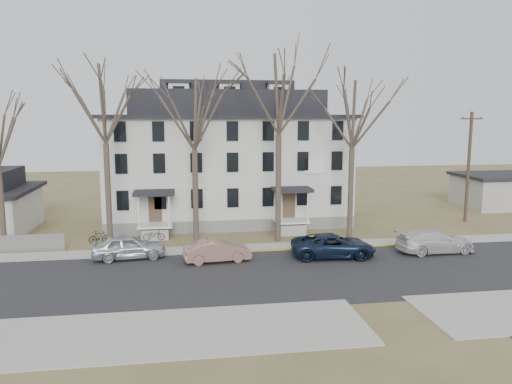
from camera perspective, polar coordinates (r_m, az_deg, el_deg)
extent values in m
plane|color=brown|center=(27.71, 4.45, -10.68)|extent=(120.00, 120.00, 0.00)
cube|color=#27272A|center=(29.55, 3.56, -9.41)|extent=(120.00, 10.00, 0.04)
cube|color=#A09F97|center=(35.19, 1.48, -6.40)|extent=(120.00, 2.00, 0.08)
cube|color=#A09F97|center=(22.50, -13.46, -15.67)|extent=(20.00, 5.00, 0.08)
cube|color=gold|center=(35.56, 9.75, -6.36)|extent=(14.00, 0.25, 0.06)
cube|color=slate|center=(44.47, -3.33, -2.52)|extent=(20.00, 10.00, 1.00)
cube|color=silver|center=(43.81, -3.38, 3.26)|extent=(20.00, 10.00, 8.00)
cube|color=black|center=(43.60, -3.43, 8.63)|extent=(20.80, 10.80, 0.30)
cube|color=black|center=(43.62, -3.45, 10.14)|extent=(16.00, 7.00, 2.00)
cube|color=black|center=(43.67, -3.46, 11.98)|extent=(11.00, 4.50, 0.80)
cube|color=white|center=(38.41, -11.46, -3.74)|extent=(2.60, 2.00, 0.16)
cube|color=white|center=(39.29, 4.04, -3.30)|extent=(2.60, 2.00, 0.16)
cube|color=white|center=(39.96, 6.64, 2.97)|extent=(1.60, 0.08, 1.20)
cube|color=#A09F97|center=(56.11, 26.23, -0.01)|extent=(8.00, 6.00, 3.00)
cube|color=black|center=(55.90, 26.35, 1.71)|extent=(8.50, 6.50, 0.30)
cylinder|color=#473B31|center=(36.01, -16.52, -0.48)|extent=(0.40, 0.40, 7.28)
cylinder|color=#473B31|center=(35.72, -6.93, -0.68)|extent=(0.40, 0.40, 6.76)
cylinder|color=#473B31|center=(36.31, 2.56, 0.36)|extent=(0.40, 0.40, 7.80)
cylinder|color=#473B31|center=(37.83, 10.75, -0.24)|extent=(0.40, 0.40, 6.76)
cylinder|color=#473B31|center=(37.74, -27.06, -1.88)|extent=(0.40, 0.40, 5.72)
cylinder|color=#3D3023|center=(46.64, 23.11, 2.60)|extent=(0.28, 0.28, 9.50)
cube|color=#3D3023|center=(46.42, 23.42, 7.69)|extent=(2.00, 0.12, 0.12)
imported|color=silver|center=(33.35, -14.33, -6.13)|extent=(4.81, 2.32, 1.58)
imported|color=#926B5D|center=(31.81, -4.47, -6.78)|extent=(4.37, 1.95, 1.39)
imported|color=#121D32|center=(33.08, 8.81, -6.13)|extent=(5.66, 2.98, 1.52)
imported|color=silver|center=(35.87, 19.77, -5.37)|extent=(5.33, 2.33, 1.52)
imported|color=black|center=(37.66, -11.59, -4.91)|extent=(1.59, 0.58, 0.83)
imported|color=black|center=(37.89, -17.46, -4.99)|extent=(1.57, 0.78, 0.91)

